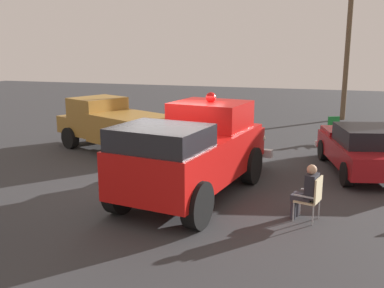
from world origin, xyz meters
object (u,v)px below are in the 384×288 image
at_px(vintage_fire_truck, 196,150).
at_px(utility_pole, 348,41).
at_px(lawn_chair_by_car, 335,128).
at_px(classic_hot_rod, 362,148).
at_px(spectator_seated, 307,190).
at_px(parked_pickup, 112,124).
at_px(lawn_chair_near_truck, 313,196).

relative_size(vintage_fire_truck, utility_pole, 0.81).
height_order(lawn_chair_by_car, utility_pole, utility_pole).
bearing_deg(vintage_fire_truck, utility_pole, -106.05).
distance_m(classic_hot_rod, spectator_seated, 4.67).
bearing_deg(utility_pole, classic_hot_rod, 91.82).
bearing_deg(parked_pickup, vintage_fire_truck, 138.98).
bearing_deg(lawn_chair_by_car, spectator_seated, 85.87).
height_order(parked_pickup, lawn_chair_by_car, parked_pickup).
distance_m(spectator_seated, utility_pole, 15.03).
distance_m(vintage_fire_truck, classic_hot_rod, 5.53).
distance_m(vintage_fire_truck, parked_pickup, 5.76).
relative_size(vintage_fire_truck, lawn_chair_near_truck, 6.09).
distance_m(lawn_chair_near_truck, lawn_chair_by_car, 8.76).
xyz_separation_m(classic_hot_rod, lawn_chair_near_truck, (1.27, 4.49, -0.16)).
bearing_deg(utility_pole, vintage_fire_truck, 73.95).
bearing_deg(spectator_seated, utility_pole, -94.21).
height_order(vintage_fire_truck, spectator_seated, vintage_fire_truck).
bearing_deg(classic_hot_rod, vintage_fire_truck, 39.44).
bearing_deg(vintage_fire_truck, classic_hot_rod, -140.56).
distance_m(parked_pickup, utility_pole, 13.24).
bearing_deg(classic_hot_rod, lawn_chair_near_truck, 74.17).
bearing_deg(parked_pickup, lawn_chair_by_car, -153.06).
bearing_deg(vintage_fire_truck, parked_pickup, -41.02).
bearing_deg(classic_hot_rod, utility_pole, -88.18).
distance_m(classic_hot_rod, parked_pickup, 8.60).
relative_size(vintage_fire_truck, classic_hot_rod, 1.33).
bearing_deg(lawn_chair_near_truck, classic_hot_rod, -105.83).
relative_size(classic_hot_rod, lawn_chair_near_truck, 4.58).
relative_size(lawn_chair_by_car, spectator_seated, 0.79).
xyz_separation_m(classic_hot_rod, lawn_chair_by_car, (0.77, -4.25, -0.16)).
bearing_deg(parked_pickup, lawn_chair_near_truck, 146.93).
relative_size(lawn_chair_by_car, utility_pole, 0.13).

